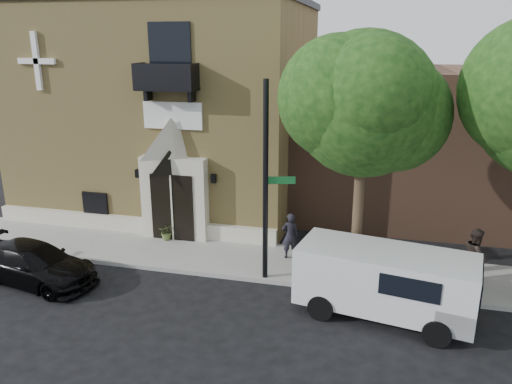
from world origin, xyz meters
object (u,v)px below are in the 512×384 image
Objects in this scene: street_sign at (266,183)px; pedestrian_near at (290,236)px; black_sedan at (34,264)px; cargo_van at (391,282)px; pedestrian_far at (475,256)px; fire_hydrant at (363,272)px; dumpster at (350,267)px.

street_sign reaches higher than pedestrian_near.
street_sign reaches higher than black_sedan.
cargo_van is at bearing 116.97° from pedestrian_near.
pedestrian_far reaches higher than black_sedan.
pedestrian_far reaches higher than pedestrian_near.
cargo_van is at bearing 136.38° from pedestrian_far.
fire_hydrant is 0.47m from dumpster.
pedestrian_near reaches higher than fire_hydrant.
dumpster is 1.09× the size of pedestrian_far.
cargo_van reaches higher than pedestrian_near.
cargo_van is 2.61× the size of dumpster.
street_sign is 3.82× the size of pedestrian_near.
pedestrian_far is at bearing -4.38° from street_sign.
cargo_van reaches higher than dumpster.
black_sedan is 8.00m from street_sign.
fire_hydrant is at bearing -10.75° from street_sign.
black_sedan is 8.56m from pedestrian_near.
pedestrian_near is 0.92× the size of pedestrian_far.
fire_hydrant is at bearing 127.35° from cargo_van.
black_sedan is 14.15m from pedestrian_far.
dumpster is at bearing -168.07° from fire_hydrant.
street_sign is (-3.91, 1.34, 2.24)m from cargo_van.
street_sign is 3.53× the size of pedestrian_far.
street_sign is 2.94m from pedestrian_near.
fire_hydrant is 0.43× the size of dumpster.
black_sedan is 5.21× the size of fire_hydrant.
pedestrian_near is (7.79, 3.54, 0.34)m from black_sedan.
pedestrian_near is at bearing 151.35° from fire_hydrant.
black_sedan is 0.86× the size of cargo_van.
dumpster is at bearing 140.10° from cargo_van.
pedestrian_far reaches higher than dumpster.
street_sign reaches higher than fire_hydrant.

